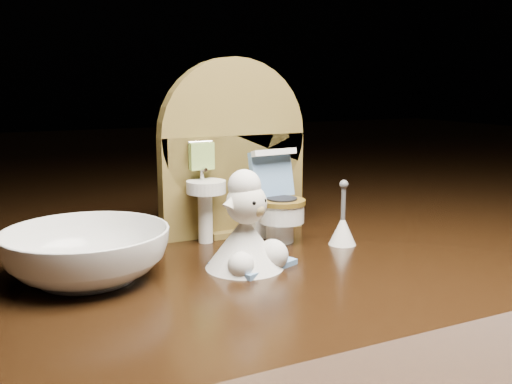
% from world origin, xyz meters
% --- Properties ---
extents(backdrop_panel, '(0.13, 0.05, 0.15)m').
position_xyz_m(backdrop_panel, '(-0.00, 0.06, 0.07)').
color(backdrop_panel, olive).
rests_on(backdrop_panel, ground).
extents(toy_toilet, '(0.04, 0.05, 0.08)m').
position_xyz_m(toy_toilet, '(0.02, 0.03, 0.03)').
color(toy_toilet, white).
rests_on(toy_toilet, ground).
extents(bath_mat, '(0.06, 0.06, 0.00)m').
position_xyz_m(bath_mat, '(-0.02, -0.03, 0.00)').
color(bath_mat, '#6691C4').
rests_on(bath_mat, ground).
extents(toilet_brush, '(0.02, 0.02, 0.05)m').
position_xyz_m(toilet_brush, '(0.06, -0.01, 0.01)').
color(toilet_brush, white).
rests_on(toilet_brush, ground).
extents(plush_lamb, '(0.06, 0.06, 0.07)m').
position_xyz_m(plush_lamb, '(-0.03, -0.03, 0.03)').
color(plush_lamb, silver).
rests_on(plush_lamb, ground).
extents(ceramic_bowl, '(0.14, 0.14, 0.03)m').
position_xyz_m(ceramic_bowl, '(-0.14, -0.00, 0.02)').
color(ceramic_bowl, white).
rests_on(ceramic_bowl, ground).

